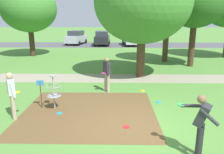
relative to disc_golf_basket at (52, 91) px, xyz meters
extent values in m
plane|color=#518438|center=(3.19, -1.58, -0.75)|extent=(160.00, 160.00, 0.00)
cube|color=brown|center=(1.45, -0.30, -0.75)|extent=(5.07, 4.51, 0.01)
cylinder|color=#9E9EA3|center=(0.06, -0.01, -0.08)|extent=(0.05, 0.05, 1.35)
cylinder|color=#9E9EA3|center=(0.06, -0.01, 0.62)|extent=(0.24, 0.24, 0.04)
torus|color=#9E9EA3|center=(0.06, -0.01, 0.20)|extent=(0.58, 0.58, 0.02)
torus|color=#9E9EA3|center=(0.06, -0.01, -0.20)|extent=(0.55, 0.55, 0.03)
cylinder|color=#9E9EA3|center=(0.06, -0.01, -0.22)|extent=(0.48, 0.48, 0.02)
cylinder|color=gray|center=(0.30, -0.01, 0.00)|extent=(0.01, 0.01, 0.40)
cylinder|color=gray|center=(0.25, 0.13, 0.00)|extent=(0.01, 0.01, 0.40)
cylinder|color=gray|center=(0.13, 0.22, 0.00)|extent=(0.01, 0.01, 0.40)
cylinder|color=gray|center=(-0.01, 0.22, 0.00)|extent=(0.01, 0.01, 0.40)
cylinder|color=gray|center=(-0.13, 0.13, 0.00)|extent=(0.01, 0.01, 0.40)
cylinder|color=gray|center=(-0.18, -0.01, 0.00)|extent=(0.01, 0.01, 0.40)
cylinder|color=gray|center=(-0.13, -0.15, 0.00)|extent=(0.01, 0.01, 0.40)
cylinder|color=gray|center=(-0.01, -0.24, 0.00)|extent=(0.01, 0.01, 0.40)
cylinder|color=gray|center=(0.13, -0.24, 0.00)|extent=(0.01, 0.01, 0.40)
cylinder|color=gray|center=(0.25, -0.15, 0.00)|extent=(0.01, 0.01, 0.40)
cylinder|color=#4C3823|center=(-0.49, 0.09, -0.20)|extent=(0.04, 0.04, 1.10)
cube|color=#3384C6|center=(-0.49, 0.09, 0.30)|extent=(0.28, 0.03, 0.20)
cylinder|color=tan|center=(2.12, 2.03, -0.29)|extent=(0.14, 0.14, 0.92)
cylinder|color=tan|center=(2.00, 2.21, -0.29)|extent=(0.14, 0.14, 0.92)
cube|color=#2D2D33|center=(2.06, 2.12, 0.45)|extent=(0.39, 0.42, 0.56)
sphere|color=#9E7051|center=(2.06, 2.12, 0.85)|extent=(0.22, 0.22, 0.22)
cylinder|color=#2D2D33|center=(2.16, 1.95, 0.36)|extent=(0.19, 0.17, 0.55)
cylinder|color=#2D2D33|center=(1.93, 2.26, 0.36)|extent=(0.19, 0.17, 0.55)
cylinder|color=#E53D99|center=(1.91, 2.01, 0.22)|extent=(0.22, 0.22, 0.02)
cylinder|color=#232328|center=(4.59, -3.18, -0.29)|extent=(0.14, 0.14, 0.92)
cylinder|color=#232328|center=(4.70, -3.00, -0.29)|extent=(0.14, 0.14, 0.92)
cube|color=#2D2D33|center=(4.65, -3.09, 0.45)|extent=(0.51, 0.51, 0.60)
sphere|color=brown|center=(4.59, -3.06, 0.85)|extent=(0.22, 0.22, 0.22)
cylinder|color=#2D2D33|center=(4.48, -2.79, 0.56)|extent=(0.55, 0.39, 0.21)
cylinder|color=green|center=(4.24, -2.65, 0.53)|extent=(0.22, 0.22, 0.02)
cylinder|color=#2D2D33|center=(4.71, -3.32, 0.49)|extent=(0.45, 0.33, 0.37)
cylinder|color=tan|center=(-1.22, -0.82, -0.29)|extent=(0.14, 0.14, 0.92)
cylinder|color=tan|center=(-1.10, -1.00, -0.29)|extent=(0.14, 0.14, 0.92)
cube|color=silver|center=(-1.16, -0.91, 0.45)|extent=(0.38, 0.42, 0.56)
sphere|color=tan|center=(-1.16, -0.91, 0.85)|extent=(0.22, 0.22, 0.22)
cylinder|color=silver|center=(-1.25, -0.74, 0.36)|extent=(0.19, 0.17, 0.55)
cylinder|color=silver|center=(-1.04, -1.05, 0.36)|extent=(0.19, 0.17, 0.55)
cylinder|color=gold|center=(-1.01, -0.81, 0.22)|extent=(0.22, 0.22, 0.02)
cylinder|color=#1E93DB|center=(0.35, -0.46, -0.74)|extent=(0.21, 0.21, 0.02)
cylinder|color=red|center=(2.85, -1.49, -0.74)|extent=(0.23, 0.23, 0.02)
cylinder|color=#1E93DB|center=(4.34, 0.75, -0.74)|extent=(0.20, 0.20, 0.02)
cylinder|color=gold|center=(3.82, 2.27, -0.74)|extent=(0.22, 0.22, 0.02)
cylinder|color=#422D1E|center=(-5.40, 12.46, 0.48)|extent=(0.48, 0.48, 2.47)
ellipsoid|color=#428433|center=(-5.40, 12.46, 3.58)|extent=(4.98, 4.98, 4.23)
cylinder|color=#422D1E|center=(8.08, 8.20, 0.75)|extent=(0.44, 0.44, 3.00)
ellipsoid|color=#285B1E|center=(8.08, 8.20, 3.77)|extent=(4.07, 4.07, 3.46)
cylinder|color=#4C3823|center=(4.00, 5.09, 0.40)|extent=(0.50, 0.50, 2.30)
ellipsoid|color=#428433|center=(4.00, 5.09, 3.64)|extent=(5.57, 5.57, 4.74)
cylinder|color=#4C3823|center=(6.57, 10.07, 0.71)|extent=(0.45, 0.45, 2.93)
ellipsoid|color=#38752D|center=(6.57, 10.07, 3.80)|extent=(4.31, 4.31, 3.66)
cube|color=#4C4C51|center=(3.19, 21.56, -0.75)|extent=(36.00, 6.00, 0.01)
cube|color=#B2B7BC|center=(-2.95, 22.08, 0.00)|extent=(2.58, 4.47, 0.90)
cube|color=#2D333D|center=(-2.95, 22.08, 0.77)|extent=(1.98, 2.45, 0.64)
cylinder|color=black|center=(-3.58, 23.53, -0.45)|extent=(0.29, 0.62, 0.60)
cylinder|color=black|center=(-1.81, 23.18, -0.45)|extent=(0.29, 0.62, 0.60)
cylinder|color=black|center=(-4.08, 20.97, -0.45)|extent=(0.29, 0.62, 0.60)
cylinder|color=black|center=(-2.32, 20.62, -0.45)|extent=(0.29, 0.62, 0.60)
cube|color=black|center=(0.65, 21.17, 0.00)|extent=(1.82, 4.21, 0.90)
cube|color=#2D333D|center=(0.65, 21.17, 0.77)|extent=(1.60, 2.19, 0.64)
cylinder|color=black|center=(-0.24, 22.48, -0.45)|extent=(0.18, 0.60, 0.60)
cylinder|color=black|center=(1.56, 22.47, -0.45)|extent=(0.18, 0.60, 0.60)
cylinder|color=black|center=(-0.26, 19.87, -0.45)|extent=(0.18, 0.60, 0.60)
cylinder|color=black|center=(1.54, 19.86, -0.45)|extent=(0.18, 0.60, 0.60)
cube|color=#B2B7BC|center=(4.45, 21.06, 0.00)|extent=(2.13, 4.33, 0.90)
cube|color=#2D333D|center=(4.45, 21.06, 0.77)|extent=(1.75, 2.30, 0.64)
cylinder|color=black|center=(3.45, 22.29, -0.45)|extent=(0.23, 0.61, 0.60)
cylinder|color=black|center=(5.24, 22.43, -0.45)|extent=(0.23, 0.61, 0.60)
cylinder|color=black|center=(3.65, 19.69, -0.45)|extent=(0.23, 0.61, 0.60)
cylinder|color=black|center=(5.45, 19.84, -0.45)|extent=(0.23, 0.61, 0.60)
cube|color=gray|center=(3.19, 4.64, -0.75)|extent=(40.00, 1.94, 0.00)
camera|label=1|loc=(2.50, -8.12, 2.77)|focal=35.22mm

